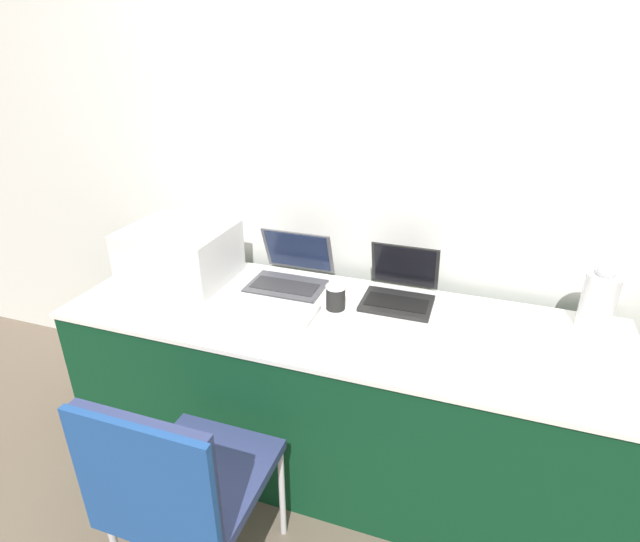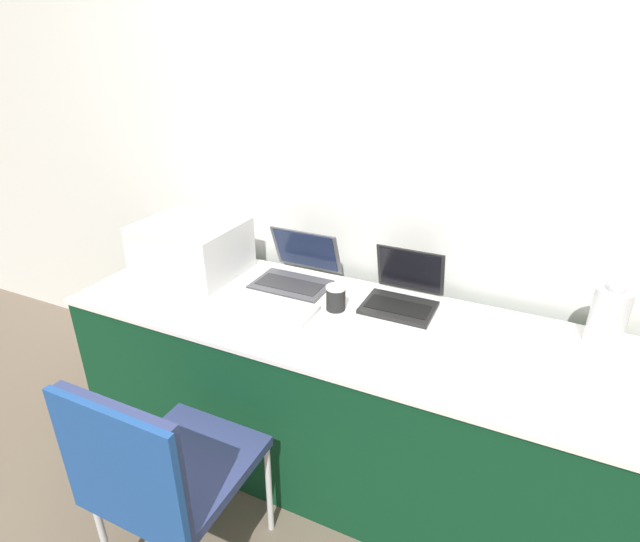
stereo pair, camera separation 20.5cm
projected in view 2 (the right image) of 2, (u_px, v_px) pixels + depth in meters
ground_plane at (298, 515)px, 2.08m from camera, size 14.00×14.00×0.00m
wall_back at (381, 164)px, 2.23m from camera, size 8.00×0.05×2.60m
table at (335, 392)px, 2.22m from camera, size 2.30×0.75×0.76m
printer at (191, 246)px, 2.41m from camera, size 0.47×0.40×0.26m
laptop_left at (296, 272)px, 2.34m from camera, size 0.34×0.32×0.23m
laptop_right at (403, 293)px, 2.14m from camera, size 0.30×0.29×0.23m
external_keyboard at (267, 306)px, 2.13m from camera, size 0.42×0.18×0.02m
coffee_cup at (336, 298)px, 2.10m from camera, size 0.09×0.09×0.11m
metal_pitcher at (609, 315)px, 1.83m from camera, size 0.13×0.13×0.28m
chair at (154, 469)px, 1.59m from camera, size 0.46×0.50×0.90m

